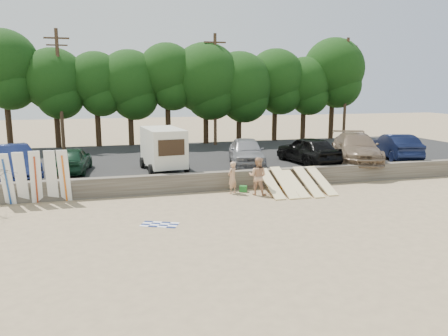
{
  "coord_description": "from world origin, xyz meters",
  "views": [
    {
      "loc": [
        -6.77,
        -19.28,
        5.52
      ],
      "look_at": [
        -0.76,
        3.0,
        1.19
      ],
      "focal_mm": 35.0,
      "sensor_mm": 36.0,
      "label": 1
    }
  ],
  "objects_px": {
    "box_trailer": "(163,147)",
    "car_0": "(12,161)",
    "cooler": "(243,189)",
    "beachgoer_b": "(258,176)",
    "car_3": "(308,150)",
    "beachgoer_a": "(232,178)",
    "car_5": "(395,146)",
    "car_1": "(72,160)",
    "car_4": "(356,148)",
    "car_2": "(246,152)"
  },
  "relations": [
    {
      "from": "car_2",
      "to": "car_5",
      "type": "distance_m",
      "value": 10.47
    },
    {
      "from": "beachgoer_b",
      "to": "beachgoer_a",
      "type": "bearing_deg",
      "value": 2.77
    },
    {
      "from": "car_1",
      "to": "car_5",
      "type": "height_order",
      "value": "car_5"
    },
    {
      "from": "car_1",
      "to": "car_3",
      "type": "height_order",
      "value": "car_3"
    },
    {
      "from": "car_1",
      "to": "car_2",
      "type": "distance_m",
      "value": 10.25
    },
    {
      "from": "box_trailer",
      "to": "car_0",
      "type": "xyz_separation_m",
      "value": [
        -8.1,
        0.26,
        -0.51
      ]
    },
    {
      "from": "car_1",
      "to": "car_3",
      "type": "bearing_deg",
      "value": -176.66
    },
    {
      "from": "car_5",
      "to": "car_0",
      "type": "bearing_deg",
      "value": 12.71
    },
    {
      "from": "car_3",
      "to": "beachgoer_a",
      "type": "height_order",
      "value": "car_3"
    },
    {
      "from": "car_2",
      "to": "car_5",
      "type": "xyz_separation_m",
      "value": [
        10.46,
        -0.26,
        -0.01
      ]
    },
    {
      "from": "car_3",
      "to": "beachgoer_a",
      "type": "relative_size",
      "value": 3.01
    },
    {
      "from": "car_0",
      "to": "car_2",
      "type": "xyz_separation_m",
      "value": [
        13.29,
        0.16,
        -0.02
      ]
    },
    {
      "from": "car_0",
      "to": "car_1",
      "type": "bearing_deg",
      "value": -14.48
    },
    {
      "from": "box_trailer",
      "to": "car_0",
      "type": "height_order",
      "value": "box_trailer"
    },
    {
      "from": "car_1",
      "to": "car_4",
      "type": "height_order",
      "value": "car_4"
    },
    {
      "from": "box_trailer",
      "to": "beachgoer_b",
      "type": "distance_m",
      "value": 6.16
    },
    {
      "from": "beachgoer_a",
      "to": "car_4",
      "type": "bearing_deg",
      "value": 164.08
    },
    {
      "from": "car_1",
      "to": "car_4",
      "type": "xyz_separation_m",
      "value": [
        17.47,
        -0.96,
        0.17
      ]
    },
    {
      "from": "beachgoer_a",
      "to": "cooler",
      "type": "height_order",
      "value": "beachgoer_a"
    },
    {
      "from": "beachgoer_b",
      "to": "cooler",
      "type": "height_order",
      "value": "beachgoer_b"
    },
    {
      "from": "car_1",
      "to": "beachgoer_b",
      "type": "relative_size",
      "value": 2.2
    },
    {
      "from": "car_4",
      "to": "cooler",
      "type": "bearing_deg",
      "value": -138.83
    },
    {
      "from": "car_2",
      "to": "car_4",
      "type": "bearing_deg",
      "value": 6.63
    },
    {
      "from": "car_1",
      "to": "car_4",
      "type": "distance_m",
      "value": 17.5
    },
    {
      "from": "beachgoer_a",
      "to": "beachgoer_b",
      "type": "height_order",
      "value": "beachgoer_b"
    },
    {
      "from": "car_0",
      "to": "car_5",
      "type": "relative_size",
      "value": 1.03
    },
    {
      "from": "car_0",
      "to": "car_5",
      "type": "bearing_deg",
      "value": -23.05
    },
    {
      "from": "beachgoer_b",
      "to": "cooler",
      "type": "distance_m",
      "value": 1.26
    },
    {
      "from": "box_trailer",
      "to": "car_4",
      "type": "height_order",
      "value": "box_trailer"
    },
    {
      "from": "car_3",
      "to": "beachgoer_b",
      "type": "bearing_deg",
      "value": 33.02
    },
    {
      "from": "car_0",
      "to": "beachgoer_b",
      "type": "relative_size",
      "value": 2.66
    },
    {
      "from": "car_3",
      "to": "beachgoer_b",
      "type": "xyz_separation_m",
      "value": [
        -4.87,
        -4.3,
        -0.58
      ]
    },
    {
      "from": "car_4",
      "to": "car_2",
      "type": "bearing_deg",
      "value": -164.66
    },
    {
      "from": "box_trailer",
      "to": "car_0",
      "type": "relative_size",
      "value": 0.77
    },
    {
      "from": "box_trailer",
      "to": "car_4",
      "type": "relative_size",
      "value": 0.65
    },
    {
      "from": "box_trailer",
      "to": "beachgoer_a",
      "type": "distance_m",
      "value": 4.94
    },
    {
      "from": "box_trailer",
      "to": "beachgoer_a",
      "type": "xyz_separation_m",
      "value": [
        3.1,
        -3.64,
        -1.23
      ]
    },
    {
      "from": "car_2",
      "to": "car_4",
      "type": "distance_m",
      "value": 7.26
    },
    {
      "from": "car_0",
      "to": "car_4",
      "type": "relative_size",
      "value": 0.84
    },
    {
      "from": "box_trailer",
      "to": "car_2",
      "type": "height_order",
      "value": "box_trailer"
    },
    {
      "from": "box_trailer",
      "to": "car_4",
      "type": "distance_m",
      "value": 12.43
    },
    {
      "from": "car_1",
      "to": "car_2",
      "type": "xyz_separation_m",
      "value": [
        10.24,
        -0.28,
        0.11
      ]
    },
    {
      "from": "car_5",
      "to": "beachgoer_b",
      "type": "height_order",
      "value": "car_5"
    },
    {
      "from": "car_3",
      "to": "cooler",
      "type": "distance_m",
      "value": 6.57
    },
    {
      "from": "beachgoer_a",
      "to": "car_3",
      "type": "bearing_deg",
      "value": 175.23
    },
    {
      "from": "car_3",
      "to": "cooler",
      "type": "bearing_deg",
      "value": 24.51
    },
    {
      "from": "car_0",
      "to": "car_4",
      "type": "height_order",
      "value": "car_4"
    },
    {
      "from": "beachgoer_a",
      "to": "beachgoer_b",
      "type": "distance_m",
      "value": 1.35
    },
    {
      "from": "cooler",
      "to": "beachgoer_b",
      "type": "bearing_deg",
      "value": -33.6
    },
    {
      "from": "box_trailer",
      "to": "car_0",
      "type": "distance_m",
      "value": 8.12
    }
  ]
}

